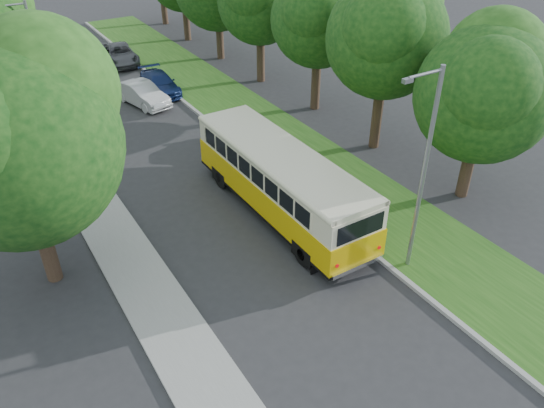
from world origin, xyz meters
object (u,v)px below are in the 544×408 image
lamppost_near (423,169)px  lamppost_far (39,68)px  car_white (142,94)px  car_blue (160,83)px  car_grey (119,54)px  car_silver (223,139)px  vintage_bus (281,183)px

lamppost_near → lamppost_far: lamppost_near is taller
lamppost_near → lamppost_far: size_ratio=1.07×
car_white → car_blue: 2.24m
lamppost_near → lamppost_far: bearing=115.7°
lamppost_far → car_grey: (7.34, 11.02, -3.42)m
lamppost_near → car_white: bearing=98.1°
lamppost_near → car_grey: bearing=93.0°
car_blue → car_grey: size_ratio=0.90×
car_silver → car_white: bearing=118.9°
vintage_bus → car_white: vintage_bus is taller
car_white → car_grey: (1.37, 8.80, -0.02)m
car_silver → car_blue: bearing=107.3°
lamppost_near → car_blue: (-1.21, 22.15, -3.72)m
lamppost_near → car_grey: (-1.57, 29.52, -3.67)m
lamppost_far → car_grey: lamppost_far is taller
car_silver → car_white: car_white is taller
lamppost_far → car_silver: size_ratio=2.07×
car_blue → car_grey: (-0.36, 7.37, 0.04)m
car_grey → lamppost_far: bearing=-118.7°
car_white → vintage_bus: bearing=-100.5°
lamppost_far → vintage_bus: (6.76, -12.84, -2.55)m
vintage_bus → car_grey: vintage_bus is taller
car_grey → car_silver: bearing=-84.7°
car_silver → car_grey: size_ratio=0.73×
lamppost_near → car_silver: bearing=96.7°
vintage_bus → car_silver: vintage_bus is taller
lamppost_near → vintage_bus: bearing=110.7°
lamppost_near → car_silver: lamppost_near is taller
lamppost_near → vintage_bus: lamppost_near is taller
lamppost_far → car_blue: 9.20m
car_white → car_blue: bearing=26.2°
vintage_bus → car_blue: vintage_bus is taller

